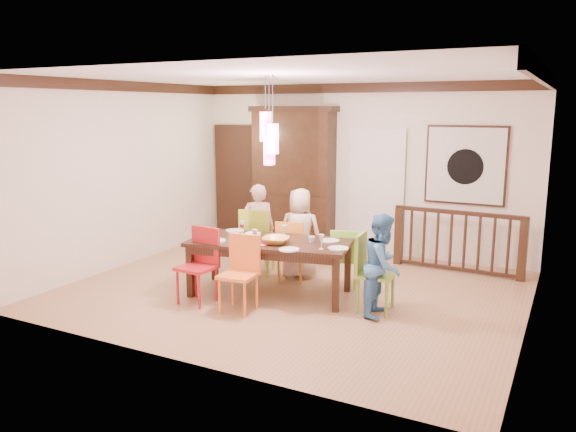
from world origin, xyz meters
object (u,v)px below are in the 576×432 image
at_px(person_far_left, 258,229).
at_px(chair_end_right, 376,268).
at_px(balustrade, 458,240).
at_px(person_far_mid, 300,233).
at_px(dining_table, 270,246).
at_px(person_end_right, 383,265).
at_px(chair_far_left, 258,236).
at_px(china_hutch, 293,177).

bearing_deg(person_far_left, chair_end_right, 130.10).
xyz_separation_m(balustrade, person_far_mid, (-2.04, -1.34, 0.17)).
height_order(dining_table, balustrade, balustrade).
bearing_deg(balustrade, person_far_left, -149.65).
distance_m(dining_table, balustrade, 3.04).
bearing_deg(person_end_right, person_far_left, 68.20).
bearing_deg(chair_far_left, balustrade, -164.75).
bearing_deg(person_far_mid, person_end_right, 137.30).
distance_m(chair_far_left, chair_end_right, 2.21).
distance_m(chair_end_right, china_hutch, 3.59).
relative_size(chair_far_left, person_end_right, 0.82).
height_order(dining_table, person_end_right, person_end_right).
height_order(chair_end_right, person_end_right, person_end_right).
relative_size(balustrade, person_far_mid, 1.49).
xyz_separation_m(person_far_left, person_far_mid, (0.66, 0.09, -0.02)).
relative_size(chair_end_right, person_far_left, 0.71).
height_order(china_hutch, person_far_left, china_hutch).
bearing_deg(person_end_right, chair_far_left, 69.38).
relative_size(dining_table, person_end_right, 1.82).
bearing_deg(person_far_mid, balustrade, -158.43).
xyz_separation_m(china_hutch, person_far_mid, (0.96, -1.68, -0.59)).
bearing_deg(china_hutch, chair_far_left, -79.76).
bearing_deg(chair_end_right, china_hutch, 38.68).
xyz_separation_m(person_far_left, person_end_right, (2.24, -0.86, -0.06)).
xyz_separation_m(chair_far_left, chair_end_right, (2.10, -0.71, -0.03)).
relative_size(chair_end_right, person_far_mid, 0.73).
height_order(person_far_left, person_far_mid, person_far_left).
bearing_deg(person_far_mid, chair_far_left, 2.28).
bearing_deg(balustrade, person_end_right, -98.85).
distance_m(chair_far_left, china_hutch, 1.99).
bearing_deg(person_far_left, balustrade, 177.99).
distance_m(chair_far_left, person_end_right, 2.34).
relative_size(china_hutch, person_far_mid, 1.89).
height_order(dining_table, person_far_mid, person_far_mid).
height_order(chair_end_right, person_far_left, person_far_left).
height_order(person_far_left, person_end_right, person_far_left).
xyz_separation_m(chair_end_right, person_end_right, (0.11, -0.08, 0.07)).
bearing_deg(person_far_mid, china_hutch, -72.04).
bearing_deg(chair_end_right, balustrade, -19.33).
xyz_separation_m(dining_table, person_far_left, (-0.66, 0.82, 0.02)).
bearing_deg(chair_far_left, dining_table, 115.60).
relative_size(dining_table, chair_end_right, 2.34).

